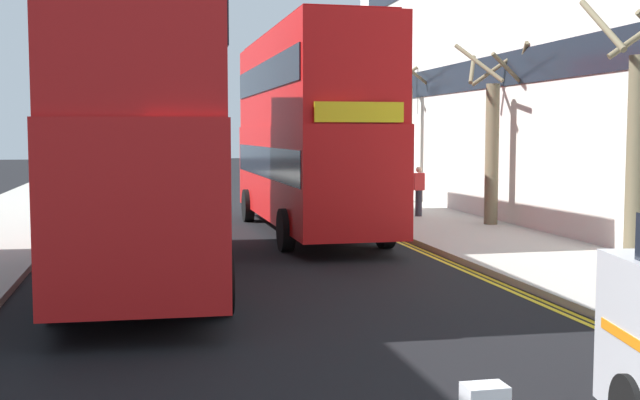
{
  "coord_description": "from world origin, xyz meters",
  "views": [
    {
      "loc": [
        -2.11,
        -1.05,
        2.83
      ],
      "look_at": [
        0.5,
        11.0,
        1.8
      ],
      "focal_mm": 44.72,
      "sensor_mm": 36.0,
      "label": 1
    }
  ],
  "objects": [
    {
      "name": "street_tree_distant",
      "position": [
        7.85,
        20.87,
        2.6
      ],
      "size": [
        2.21,
        2.1,
        5.3
      ],
      "color": "#6B6047",
      "rests_on": "sidewalk_right"
    },
    {
      "name": "street_tree_far",
      "position": [
        7.36,
        34.3,
        2.87
      ],
      "size": [
        1.47,
        1.33,
        5.68
      ],
      "color": "#6B6047",
      "rests_on": "sidewalk_right"
    },
    {
      "name": "double_decker_bus_oncoming",
      "position": [
        2.32,
        21.03,
        3.03
      ],
      "size": [
        2.89,
        10.83,
        5.64
      ],
      "color": "red",
      "rests_on": "ground"
    },
    {
      "name": "townhouse_terrace_right",
      "position": [
        13.5,
        24.27,
        6.27
      ],
      "size": [
        10.08,
        28.0,
        12.53
      ],
      "color": "silver",
      "rests_on": "ground"
    },
    {
      "name": "street_tree_near",
      "position": [
        7.93,
        28.9,
        2.72
      ],
      "size": [
        1.44,
        1.51,
        5.61
      ],
      "color": "#6B6047",
      "rests_on": "sidewalk_right"
    },
    {
      "name": "sidewalk_right",
      "position": [
        6.5,
        16.0,
        0.07
      ],
      "size": [
        4.0,
        80.0,
        0.14
      ],
      "primitive_type": "cube",
      "color": "#ADA89E",
      "rests_on": "ground"
    },
    {
      "name": "double_decker_bus_away",
      "position": [
        -2.13,
        14.7,
        3.03
      ],
      "size": [
        3.05,
        10.88,
        5.64
      ],
      "color": "red",
      "rests_on": "ground"
    },
    {
      "name": "kerb_line_outer",
      "position": [
        4.4,
        14.0,
        0.0
      ],
      "size": [
        0.1,
        56.0,
        0.01
      ],
      "primitive_type": "cube",
      "color": "yellow",
      "rests_on": "ground"
    },
    {
      "name": "kerb_line_inner",
      "position": [
        4.24,
        14.0,
        0.0
      ],
      "size": [
        0.1,
        56.0,
        0.01
      ],
      "primitive_type": "cube",
      "color": "yellow",
      "rests_on": "ground"
    },
    {
      "name": "street_tree_mid",
      "position": [
        6.86,
        12.3,
        2.56
      ],
      "size": [
        1.76,
        1.69,
        5.27
      ],
      "color": "#6B6047",
      "rests_on": "sidewalk_right"
    },
    {
      "name": "pedestrian_far",
      "position": [
        6.5,
        23.49,
        0.99
      ],
      "size": [
        0.34,
        0.22,
        1.62
      ],
      "color": "#2D2D38",
      "rests_on": "sidewalk_right"
    }
  ]
}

